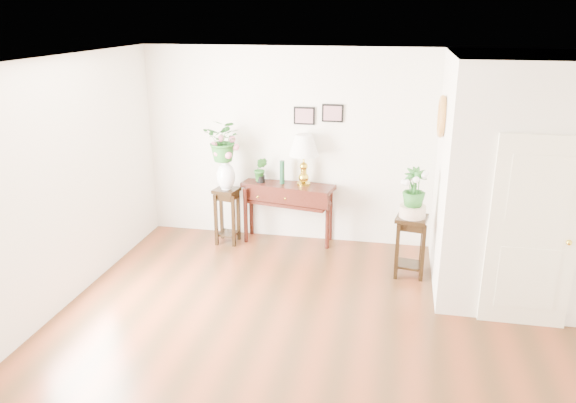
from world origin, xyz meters
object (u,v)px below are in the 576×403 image
(table_lamp, at_px, (304,161))
(plant_stand_b, at_px, (410,246))
(console_table, at_px, (288,213))
(plant_stand_a, at_px, (227,216))

(table_lamp, distance_m, plant_stand_b, 1.92)
(table_lamp, relative_size, plant_stand_b, 0.93)
(console_table, distance_m, table_lamp, 0.82)
(table_lamp, bearing_deg, console_table, 180.00)
(console_table, xyz_separation_m, plant_stand_a, (-0.86, -0.23, -0.03))
(plant_stand_b, bearing_deg, table_lamp, 152.16)
(plant_stand_a, relative_size, plant_stand_b, 1.04)
(plant_stand_a, height_order, plant_stand_b, plant_stand_a)
(plant_stand_a, bearing_deg, console_table, 14.93)
(console_table, distance_m, plant_stand_a, 0.89)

